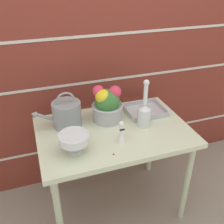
{
  "coord_description": "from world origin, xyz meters",
  "views": [
    {
      "loc": [
        -0.5,
        -1.42,
        1.75
      ],
      "look_at": [
        0.0,
        0.03,
        0.86
      ],
      "focal_mm": 42.0,
      "sensor_mm": 36.0,
      "label": 1
    }
  ],
  "objects": [
    {
      "name": "flower_planter",
      "position": [
        -0.0,
        0.14,
        0.86
      ],
      "size": [
        0.23,
        0.23,
        0.27
      ],
      "color": "#ADADB2",
      "rests_on": "patio_table"
    },
    {
      "name": "wire_tray",
      "position": [
        0.31,
        0.15,
        0.75
      ],
      "size": [
        0.29,
        0.24,
        0.04
      ],
      "color": "#B7B7BC",
      "rests_on": "patio_table"
    },
    {
      "name": "ground_plane",
      "position": [
        0.0,
        0.0,
        0.0
      ],
      "size": [
        12.0,
        12.0,
        0.0
      ],
      "primitive_type": "plane",
      "color": "gray"
    },
    {
      "name": "figurine_vase",
      "position": [
        -0.0,
        -0.15,
        0.8
      ],
      "size": [
        0.06,
        0.06,
        0.15
      ],
      "color": "white",
      "rests_on": "patio_table"
    },
    {
      "name": "glass_decanter",
      "position": [
        0.22,
        -0.02,
        0.85
      ],
      "size": [
        0.09,
        0.09,
        0.35
      ],
      "color": "silver",
      "rests_on": "patio_table"
    },
    {
      "name": "fallen_petal",
      "position": [
        -0.09,
        -0.26,
        0.74
      ],
      "size": [
        0.01,
        0.01,
        0.01
      ],
      "color": "#E03856",
      "rests_on": "patio_table"
    },
    {
      "name": "crystal_pedestal_bowl",
      "position": [
        -0.3,
        -0.15,
        0.83
      ],
      "size": [
        0.19,
        0.19,
        0.13
      ],
      "color": "silver",
      "rests_on": "patio_table"
    },
    {
      "name": "patio_table",
      "position": [
        0.0,
        0.0,
        0.66
      ],
      "size": [
        1.04,
        0.7,
        0.74
      ],
      "color": "beige",
      "rests_on": "ground_plane"
    },
    {
      "name": "brick_wall",
      "position": [
        0.0,
        0.48,
        1.1
      ],
      "size": [
        3.6,
        0.08,
        2.2
      ],
      "color": "maroon",
      "rests_on": "ground_plane"
    },
    {
      "name": "watering_can",
      "position": [
        -0.29,
        0.16,
        0.83
      ],
      "size": [
        0.34,
        0.2,
        0.26
      ],
      "color": "gray",
      "rests_on": "patio_table"
    }
  ]
}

